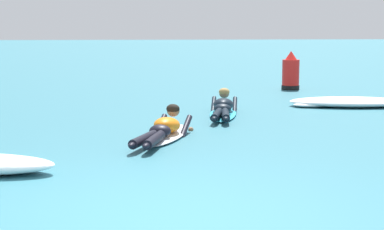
% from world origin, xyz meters
% --- Properties ---
extents(ground_plane, '(120.00, 120.00, 0.00)m').
position_xyz_m(ground_plane, '(0.00, 10.00, 0.00)').
color(ground_plane, '#2D6B7A').
extents(surfer_near, '(1.14, 2.41, 0.54)m').
position_xyz_m(surfer_near, '(0.29, 3.98, 0.15)').
color(surfer_near, silver).
rests_on(surfer_near, ground).
extents(surfer_far, '(0.93, 2.74, 0.55)m').
position_xyz_m(surfer_far, '(1.57, 6.48, 0.14)').
color(surfer_far, '#2DB2D1').
rests_on(surfer_far, ground).
extents(whitewater_front, '(2.72, 1.38, 0.21)m').
position_xyz_m(whitewater_front, '(4.52, 7.61, 0.10)').
color(whitewater_front, white).
rests_on(whitewater_front, ground).
extents(channel_marker_buoy, '(0.49, 0.49, 1.06)m').
position_xyz_m(channel_marker_buoy, '(4.12, 11.30, 0.43)').
color(channel_marker_buoy, red).
rests_on(channel_marker_buoy, ground).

